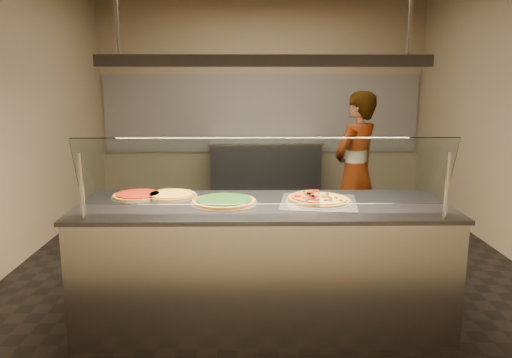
{
  "coord_description": "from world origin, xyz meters",
  "views": [
    {
      "loc": [
        -0.2,
        -4.86,
        1.83
      ],
      "look_at": [
        -0.14,
        -0.84,
        1.02
      ],
      "focal_mm": 35.0,
      "sensor_mm": 36.0,
      "label": 1
    }
  ],
  "objects_px": {
    "pizza_tomato": "(138,195)",
    "sneeze_guard": "(265,173)",
    "pizza_spatula": "(199,193)",
    "worker": "(356,170)",
    "pizza_spinach": "(224,201)",
    "prep_table": "(265,171)",
    "heat_lamp_housing": "(264,61)",
    "perforated_tray": "(318,202)",
    "half_pizza_sausage": "(333,199)",
    "half_pizza_pepperoni": "(304,198)",
    "pizza_cheese": "(171,195)",
    "serving_counter": "(263,264)"
  },
  "relations": [
    {
      "from": "half_pizza_pepperoni",
      "to": "heat_lamp_housing",
      "type": "bearing_deg",
      "value": -173.36
    },
    {
      "from": "half_pizza_sausage",
      "to": "worker",
      "type": "relative_size",
      "value": 0.28
    },
    {
      "from": "sneeze_guard",
      "to": "worker",
      "type": "bearing_deg",
      "value": 63.62
    },
    {
      "from": "worker",
      "to": "pizza_cheese",
      "type": "bearing_deg",
      "value": -2.25
    },
    {
      "from": "half_pizza_pepperoni",
      "to": "pizza_spatula",
      "type": "height_order",
      "value": "half_pizza_pepperoni"
    },
    {
      "from": "heat_lamp_housing",
      "to": "pizza_cheese",
      "type": "bearing_deg",
      "value": 161.43
    },
    {
      "from": "heat_lamp_housing",
      "to": "half_pizza_pepperoni",
      "type": "bearing_deg",
      "value": 6.64
    },
    {
      "from": "perforated_tray",
      "to": "half_pizza_pepperoni",
      "type": "distance_m",
      "value": 0.11
    },
    {
      "from": "heat_lamp_housing",
      "to": "sneeze_guard",
      "type": "bearing_deg",
      "value": -90.0
    },
    {
      "from": "heat_lamp_housing",
      "to": "worker",
      "type": "bearing_deg",
      "value": 59.41
    },
    {
      "from": "pizza_spinach",
      "to": "pizza_tomato",
      "type": "distance_m",
      "value": 0.71
    },
    {
      "from": "serving_counter",
      "to": "pizza_spatula",
      "type": "xyz_separation_m",
      "value": [
        -0.49,
        0.23,
        0.49
      ]
    },
    {
      "from": "half_pizza_sausage",
      "to": "worker",
      "type": "height_order",
      "value": "worker"
    },
    {
      "from": "prep_table",
      "to": "sneeze_guard",
      "type": "bearing_deg",
      "value": -91.92
    },
    {
      "from": "perforated_tray",
      "to": "half_pizza_pepperoni",
      "type": "bearing_deg",
      "value": 179.78
    },
    {
      "from": "pizza_cheese",
      "to": "heat_lamp_housing",
      "type": "xyz_separation_m",
      "value": [
        0.71,
        -0.24,
        1.01
      ]
    },
    {
      "from": "serving_counter",
      "to": "heat_lamp_housing",
      "type": "height_order",
      "value": "heat_lamp_housing"
    },
    {
      "from": "pizza_tomato",
      "to": "perforated_tray",
      "type": "bearing_deg",
      "value": -8.37
    },
    {
      "from": "prep_table",
      "to": "heat_lamp_housing",
      "type": "bearing_deg",
      "value": -92.09
    },
    {
      "from": "pizza_spinach",
      "to": "prep_table",
      "type": "relative_size",
      "value": 0.3
    },
    {
      "from": "sneeze_guard",
      "to": "heat_lamp_housing",
      "type": "xyz_separation_m",
      "value": [
        0.0,
        0.34,
        0.72
      ]
    },
    {
      "from": "pizza_tomato",
      "to": "sneeze_guard",
      "type": "bearing_deg",
      "value": -30.95
    },
    {
      "from": "worker",
      "to": "heat_lamp_housing",
      "type": "distance_m",
      "value": 2.35
    },
    {
      "from": "sneeze_guard",
      "to": "perforated_tray",
      "type": "distance_m",
      "value": 0.63
    },
    {
      "from": "pizza_spinach",
      "to": "prep_table",
      "type": "distance_m",
      "value": 3.9
    },
    {
      "from": "prep_table",
      "to": "worker",
      "type": "relative_size",
      "value": 0.96
    },
    {
      "from": "pizza_spinach",
      "to": "half_pizza_sausage",
      "type": "bearing_deg",
      "value": 0.53
    },
    {
      "from": "pizza_tomato",
      "to": "pizza_spatula",
      "type": "relative_size",
      "value": 1.58
    },
    {
      "from": "half_pizza_pepperoni",
      "to": "pizza_tomato",
      "type": "relative_size",
      "value": 1.18
    },
    {
      "from": "half_pizza_sausage",
      "to": "pizza_spinach",
      "type": "xyz_separation_m",
      "value": [
        -0.81,
        -0.01,
        -0.01
      ]
    },
    {
      "from": "prep_table",
      "to": "worker",
      "type": "height_order",
      "value": "worker"
    },
    {
      "from": "serving_counter",
      "to": "worker",
      "type": "height_order",
      "value": "worker"
    },
    {
      "from": "half_pizza_sausage",
      "to": "prep_table",
      "type": "relative_size",
      "value": 0.29
    },
    {
      "from": "half_pizza_sausage",
      "to": "prep_table",
      "type": "distance_m",
      "value": 3.89
    },
    {
      "from": "worker",
      "to": "pizza_spatula",
      "type": "bearing_deg",
      "value": 1.62
    },
    {
      "from": "perforated_tray",
      "to": "half_pizza_sausage",
      "type": "distance_m",
      "value": 0.11
    },
    {
      "from": "pizza_spatula",
      "to": "heat_lamp_housing",
      "type": "height_order",
      "value": "heat_lamp_housing"
    },
    {
      "from": "pizza_spinach",
      "to": "pizza_spatula",
      "type": "bearing_deg",
      "value": 134.73
    },
    {
      "from": "half_pizza_sausage",
      "to": "perforated_tray",
      "type": "bearing_deg",
      "value": 178.84
    },
    {
      "from": "serving_counter",
      "to": "prep_table",
      "type": "relative_size",
      "value": 1.65
    },
    {
      "from": "pizza_spatula",
      "to": "worker",
      "type": "bearing_deg",
      "value": 45.14
    },
    {
      "from": "pizza_tomato",
      "to": "pizza_spatula",
      "type": "height_order",
      "value": "pizza_spatula"
    },
    {
      "from": "worker",
      "to": "sneeze_guard",
      "type": "bearing_deg",
      "value": 20.09
    },
    {
      "from": "perforated_tray",
      "to": "half_pizza_sausage",
      "type": "height_order",
      "value": "half_pizza_sausage"
    },
    {
      "from": "pizza_cheese",
      "to": "sneeze_guard",
      "type": "bearing_deg",
      "value": -39.32
    },
    {
      "from": "perforated_tray",
      "to": "worker",
      "type": "xyz_separation_m",
      "value": [
        0.65,
        1.76,
        -0.08
      ]
    },
    {
      "from": "sneeze_guard",
      "to": "half_pizza_pepperoni",
      "type": "distance_m",
      "value": 0.55
    },
    {
      "from": "pizza_spatula",
      "to": "half_pizza_sausage",
      "type": "bearing_deg",
      "value": -11.09
    },
    {
      "from": "heat_lamp_housing",
      "to": "pizza_spatula",
      "type": "bearing_deg",
      "value": 154.96
    },
    {
      "from": "half_pizza_pepperoni",
      "to": "worker",
      "type": "distance_m",
      "value": 1.92
    }
  ]
}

